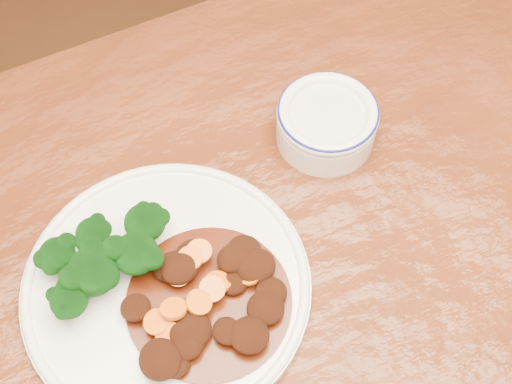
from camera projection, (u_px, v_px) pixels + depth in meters
name	position (u px, v px, depth m)	size (l,w,h in m)	color
dining_table	(338.00, 315.00, 0.82)	(1.53, 0.96, 0.75)	#5E2610
dinner_plate	(167.00, 286.00, 0.74)	(0.30, 0.30, 0.02)	white
broccoli_florets	(103.00, 259.00, 0.72)	(0.14, 0.10, 0.05)	#6DA354
mince_stew	(211.00, 298.00, 0.72)	(0.17, 0.17, 0.03)	#4A1707
dip_bowl	(327.00, 122.00, 0.82)	(0.12, 0.12, 0.05)	silver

